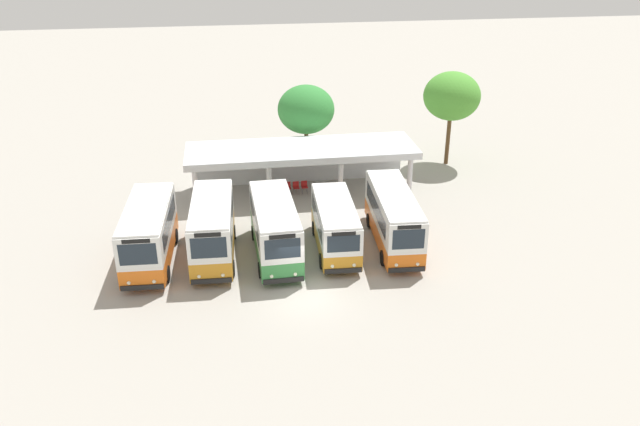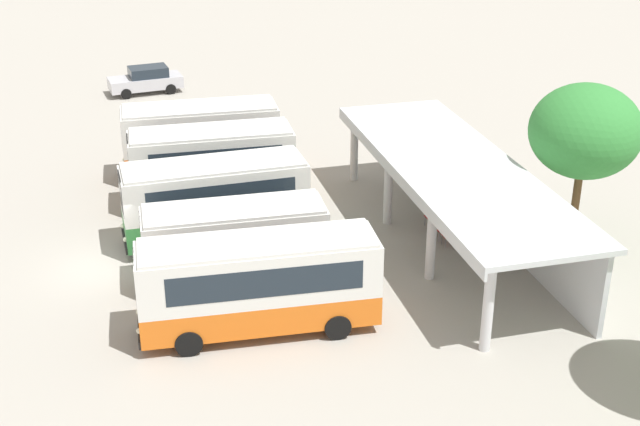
{
  "view_description": "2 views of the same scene",
  "coord_description": "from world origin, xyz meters",
  "px_view_note": "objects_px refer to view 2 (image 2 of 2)",
  "views": [
    {
      "loc": [
        -3.46,
        -27.79,
        18.1
      ],
      "look_at": [
        1.66,
        5.78,
        1.98
      ],
      "focal_mm": 35.48,
      "sensor_mm": 36.0,
      "label": 1
    },
    {
      "loc": [
        30.42,
        0.57,
        15.85
      ],
      "look_at": [
        1.49,
        8.15,
        1.96
      ],
      "focal_mm": 48.74,
      "sensor_mm": 36.0,
      "label": 2
    }
  ],
  "objects_px": {
    "waiting_chair_middle_seat": "(444,227)",
    "waiting_chair_second_from_end": "(439,221)",
    "parked_car_flank": "(146,80)",
    "city_bus_fourth_amber": "(234,241)",
    "city_bus_second_in_row": "(212,164)",
    "city_bus_middle_cream": "(215,198)",
    "waiting_chair_fourth_seat": "(450,234)",
    "city_bus_nearest_orange": "(201,137)",
    "waiting_chair_end_by_column": "(433,215)",
    "city_bus_fifth_blue": "(258,282)"
  },
  "relations": [
    {
      "from": "waiting_chair_end_by_column",
      "to": "waiting_chair_fourth_seat",
      "type": "bearing_deg",
      "value": 0.85
    },
    {
      "from": "city_bus_fourth_amber",
      "to": "waiting_chair_second_from_end",
      "type": "distance_m",
      "value": 9.04
    },
    {
      "from": "city_bus_fifth_blue",
      "to": "waiting_chair_second_from_end",
      "type": "relative_size",
      "value": 9.35
    },
    {
      "from": "parked_car_flank",
      "to": "waiting_chair_fourth_seat",
      "type": "distance_m",
      "value": 26.17
    },
    {
      "from": "city_bus_second_in_row",
      "to": "parked_car_flank",
      "type": "distance_m",
      "value": 17.86
    },
    {
      "from": "waiting_chair_second_from_end",
      "to": "waiting_chair_fourth_seat",
      "type": "distance_m",
      "value": 1.2
    },
    {
      "from": "city_bus_fifth_blue",
      "to": "waiting_chair_fourth_seat",
      "type": "xyz_separation_m",
      "value": [
        -4.24,
        8.57,
        -1.32
      ]
    },
    {
      "from": "city_bus_nearest_orange",
      "to": "waiting_chair_second_from_end",
      "type": "xyz_separation_m",
      "value": [
        8.72,
        8.58,
        -1.38
      ]
    },
    {
      "from": "city_bus_middle_cream",
      "to": "waiting_chair_fourth_seat",
      "type": "height_order",
      "value": "city_bus_middle_cream"
    },
    {
      "from": "city_bus_second_in_row",
      "to": "waiting_chair_end_by_column",
      "type": "xyz_separation_m",
      "value": [
        4.58,
        8.53,
        -1.39
      ]
    },
    {
      "from": "parked_car_flank",
      "to": "waiting_chair_end_by_column",
      "type": "height_order",
      "value": "parked_car_flank"
    },
    {
      "from": "parked_car_flank",
      "to": "waiting_chair_fourth_seat",
      "type": "bearing_deg",
      "value": 22.72
    },
    {
      "from": "city_bus_nearest_orange",
      "to": "parked_car_flank",
      "type": "bearing_deg",
      "value": -173.85
    },
    {
      "from": "city_bus_second_in_row",
      "to": "city_bus_fourth_amber",
      "type": "relative_size",
      "value": 1.06
    },
    {
      "from": "city_bus_nearest_orange",
      "to": "city_bus_second_in_row",
      "type": "height_order",
      "value": "city_bus_second_in_row"
    },
    {
      "from": "city_bus_second_in_row",
      "to": "parked_car_flank",
      "type": "bearing_deg",
      "value": -175.01
    },
    {
      "from": "city_bus_fifth_blue",
      "to": "city_bus_middle_cream",
      "type": "bearing_deg",
      "value": -176.85
    },
    {
      "from": "waiting_chair_second_from_end",
      "to": "parked_car_flank",
      "type": "bearing_deg",
      "value": -156.22
    },
    {
      "from": "city_bus_middle_cream",
      "to": "waiting_chair_fourth_seat",
      "type": "distance_m",
      "value": 9.49
    },
    {
      "from": "city_bus_fifth_blue",
      "to": "parked_car_flank",
      "type": "xyz_separation_m",
      "value": [
        -28.38,
        -1.54,
        -1.02
      ]
    },
    {
      "from": "city_bus_second_in_row",
      "to": "waiting_chair_second_from_end",
      "type": "distance_m",
      "value": 10.1
    },
    {
      "from": "parked_car_flank",
      "to": "waiting_chair_fourth_seat",
      "type": "relative_size",
      "value": 5.33
    },
    {
      "from": "waiting_chair_second_from_end",
      "to": "city_bus_fifth_blue",
      "type": "bearing_deg",
      "value": -57.59
    },
    {
      "from": "parked_car_flank",
      "to": "waiting_chair_middle_seat",
      "type": "bearing_deg",
      "value": 23.19
    },
    {
      "from": "waiting_chair_middle_seat",
      "to": "city_bus_middle_cream",
      "type": "bearing_deg",
      "value": -104.08
    },
    {
      "from": "city_bus_fourth_amber",
      "to": "waiting_chair_middle_seat",
      "type": "bearing_deg",
      "value": 98.45
    },
    {
      "from": "city_bus_second_in_row",
      "to": "waiting_chair_second_from_end",
      "type": "height_order",
      "value": "city_bus_second_in_row"
    },
    {
      "from": "city_bus_nearest_orange",
      "to": "waiting_chair_middle_seat",
      "type": "height_order",
      "value": "city_bus_nearest_orange"
    },
    {
      "from": "parked_car_flank",
      "to": "waiting_chair_end_by_column",
      "type": "bearing_deg",
      "value": 24.29
    },
    {
      "from": "city_bus_fourth_amber",
      "to": "waiting_chair_end_by_column",
      "type": "distance_m",
      "value": 9.16
    },
    {
      "from": "city_bus_nearest_orange",
      "to": "city_bus_middle_cream",
      "type": "bearing_deg",
      "value": -3.06
    },
    {
      "from": "city_bus_middle_cream",
      "to": "city_bus_fourth_amber",
      "type": "distance_m",
      "value": 3.55
    },
    {
      "from": "parked_car_flank",
      "to": "waiting_chair_second_from_end",
      "type": "distance_m",
      "value": 25.07
    },
    {
      "from": "city_bus_second_in_row",
      "to": "city_bus_middle_cream",
      "type": "xyz_separation_m",
      "value": [
        3.54,
        -0.4,
        -0.06
      ]
    },
    {
      "from": "city_bus_nearest_orange",
      "to": "waiting_chair_fourth_seat",
      "type": "bearing_deg",
      "value": 40.85
    },
    {
      "from": "city_bus_fifth_blue",
      "to": "parked_car_flank",
      "type": "distance_m",
      "value": 28.44
    },
    {
      "from": "waiting_chair_second_from_end",
      "to": "city_bus_nearest_orange",
      "type": "bearing_deg",
      "value": -135.49
    },
    {
      "from": "city_bus_fifth_blue",
      "to": "city_bus_fourth_amber",
      "type": "bearing_deg",
      "value": -176.74
    },
    {
      "from": "city_bus_nearest_orange",
      "to": "waiting_chair_end_by_column",
      "type": "height_order",
      "value": "city_bus_nearest_orange"
    },
    {
      "from": "waiting_chair_middle_seat",
      "to": "waiting_chair_second_from_end",
      "type": "bearing_deg",
      "value": 177.76
    },
    {
      "from": "city_bus_middle_cream",
      "to": "city_bus_fourth_amber",
      "type": "height_order",
      "value": "city_bus_middle_cream"
    },
    {
      "from": "parked_car_flank",
      "to": "city_bus_fourth_amber",
      "type": "bearing_deg",
      "value": 3.09
    },
    {
      "from": "waiting_chair_end_by_column",
      "to": "waiting_chair_middle_seat",
      "type": "xyz_separation_m",
      "value": [
        1.2,
        0.0,
        0.0
      ]
    },
    {
      "from": "city_bus_second_in_row",
      "to": "waiting_chair_middle_seat",
      "type": "height_order",
      "value": "city_bus_second_in_row"
    },
    {
      "from": "city_bus_middle_cream",
      "to": "waiting_chair_middle_seat",
      "type": "distance_m",
      "value": 9.3
    },
    {
      "from": "waiting_chair_fourth_seat",
      "to": "waiting_chair_second_from_end",
      "type": "bearing_deg",
      "value": -179.91
    },
    {
      "from": "waiting_chair_end_by_column",
      "to": "waiting_chair_second_from_end",
      "type": "bearing_deg",
      "value": 2.38
    },
    {
      "from": "city_bus_nearest_orange",
      "to": "city_bus_middle_cream",
      "type": "height_order",
      "value": "city_bus_nearest_orange"
    },
    {
      "from": "city_bus_fourth_amber",
      "to": "city_bus_fifth_blue",
      "type": "height_order",
      "value": "city_bus_fifth_blue"
    },
    {
      "from": "city_bus_second_in_row",
      "to": "city_bus_fourth_amber",
      "type": "bearing_deg",
      "value": -1.7
    }
  ]
}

